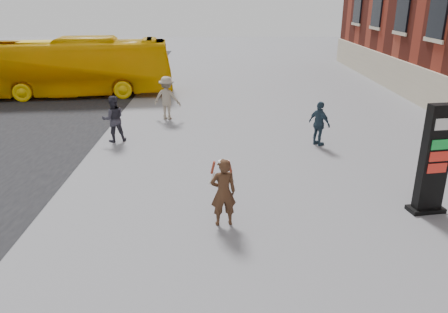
{
  "coord_description": "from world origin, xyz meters",
  "views": [
    {
      "loc": [
        -0.53,
        -8.59,
        5.11
      ],
      "look_at": [
        -0.38,
        1.58,
        1.34
      ],
      "focal_mm": 35.0,
      "sensor_mm": 36.0,
      "label": 1
    }
  ],
  "objects_px": {
    "woman": "(223,191)",
    "info_pylon": "(434,160)",
    "pedestrian_a": "(113,119)",
    "pedestrian_c": "(319,124)",
    "pedestrian_b": "(167,98)",
    "bus": "(67,67)"
  },
  "relations": [
    {
      "from": "pedestrian_b",
      "to": "pedestrian_c",
      "type": "distance_m",
      "value": 6.88
    },
    {
      "from": "woman",
      "to": "info_pylon",
      "type": "bearing_deg",
      "value": 177.13
    },
    {
      "from": "pedestrian_a",
      "to": "pedestrian_c",
      "type": "xyz_separation_m",
      "value": [
        7.46,
        -0.56,
        -0.05
      ]
    },
    {
      "from": "pedestrian_c",
      "to": "info_pylon",
      "type": "bearing_deg",
      "value": 161.32
    },
    {
      "from": "bus",
      "to": "pedestrian_a",
      "type": "height_order",
      "value": "bus"
    },
    {
      "from": "woman",
      "to": "pedestrian_c",
      "type": "xyz_separation_m",
      "value": [
        3.51,
        5.78,
        -0.05
      ]
    },
    {
      "from": "woman",
      "to": "pedestrian_b",
      "type": "bearing_deg",
      "value": -85.61
    },
    {
      "from": "woman",
      "to": "pedestrian_a",
      "type": "height_order",
      "value": "pedestrian_a"
    },
    {
      "from": "info_pylon",
      "to": "bus",
      "type": "bearing_deg",
      "value": 124.52
    },
    {
      "from": "pedestrian_c",
      "to": "pedestrian_a",
      "type": "bearing_deg",
      "value": 50.01
    },
    {
      "from": "pedestrian_b",
      "to": "pedestrian_c",
      "type": "bearing_deg",
      "value": 163.72
    },
    {
      "from": "bus",
      "to": "pedestrian_b",
      "type": "height_order",
      "value": "bus"
    },
    {
      "from": "bus",
      "to": "pedestrian_c",
      "type": "bearing_deg",
      "value": -133.02
    },
    {
      "from": "info_pylon",
      "to": "bus",
      "type": "height_order",
      "value": "bus"
    },
    {
      "from": "bus",
      "to": "pedestrian_c",
      "type": "relative_size",
      "value": 6.85
    },
    {
      "from": "info_pylon",
      "to": "pedestrian_b",
      "type": "distance_m",
      "value": 11.56
    },
    {
      "from": "woman",
      "to": "pedestrian_b",
      "type": "distance_m",
      "value": 9.72
    },
    {
      "from": "pedestrian_a",
      "to": "pedestrian_b",
      "type": "xyz_separation_m",
      "value": [
        1.63,
        3.09,
        0.08
      ]
    },
    {
      "from": "info_pylon",
      "to": "pedestrian_c",
      "type": "relative_size",
      "value": 1.72
    },
    {
      "from": "info_pylon",
      "to": "pedestrian_c",
      "type": "distance_m",
      "value": 5.47
    },
    {
      "from": "woman",
      "to": "bus",
      "type": "relative_size",
      "value": 0.15
    },
    {
      "from": "pedestrian_a",
      "to": "pedestrian_c",
      "type": "bearing_deg",
      "value": 155.17
    }
  ]
}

